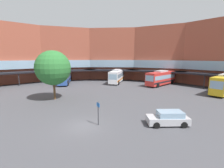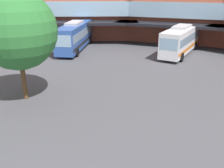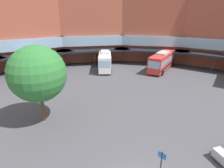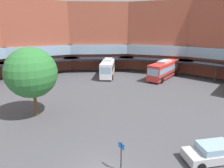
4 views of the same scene
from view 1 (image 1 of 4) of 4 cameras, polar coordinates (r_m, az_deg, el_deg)
The scene contains 8 objects.
ground_plane at distance 17.74m, azimuth -10.25°, elevation -14.75°, with size 127.68×127.68×0.00m, color #47474C.
station_building at distance 37.23m, azimuth -2.04°, elevation 10.45°, with size 83.94×50.86×16.45m.
bus_1 at distance 46.18m, azimuth -16.66°, elevation 2.67°, with size 5.14×11.89×3.98m.
bus_2 at distance 43.40m, azimuth 17.27°, elevation 2.14°, with size 9.16×9.75×3.87m.
bus_5 at distance 45.72m, azimuth 1.76°, elevation 2.91°, with size 4.07×10.87×3.84m.
parked_car at distance 18.61m, azimuth 19.61°, elevation -11.53°, with size 4.57×2.40×1.53m.
plaza_tree at distance 28.74m, azimuth -20.51°, elevation 5.44°, with size 5.91×5.91×8.45m.
stop_sign_post at distance 17.26m, azimuth -5.01°, elevation -9.72°, with size 0.40×0.50×2.57m.
Camera 1 is at (4.35, -15.59, 7.27)m, focal length 25.33 mm.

